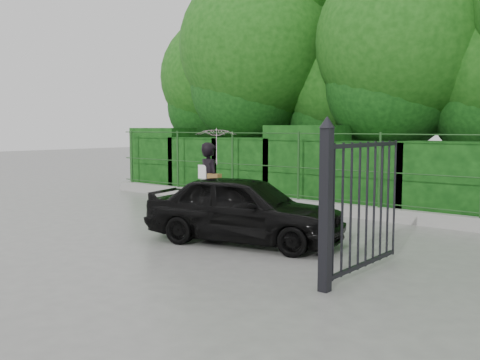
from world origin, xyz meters
The scene contains 8 objects.
ground centered at (0.00, 0.00, 0.00)m, with size 80.00×80.00×0.00m, color gray.
kerb centered at (0.00, 4.50, 0.15)m, with size 14.00×0.25×0.30m, color #9E9E99.
fence centered at (0.22, 4.50, 1.20)m, with size 14.13×0.06×1.80m.
hedge centered at (-0.03, 5.50, 1.01)m, with size 14.20×1.20×2.27m.
trees centered at (1.14, 7.74, 4.62)m, with size 17.10×6.15×8.08m.
gate centered at (4.60, -0.72, 1.19)m, with size 0.22×2.33×2.36m.
woman centered at (-0.09, 1.69, 1.42)m, with size 1.02×0.96×2.21m.
car centered at (1.82, 0.48, 0.66)m, with size 1.55×3.86×1.31m, color black.
Camera 1 is at (8.21, -7.35, 2.21)m, focal length 40.00 mm.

